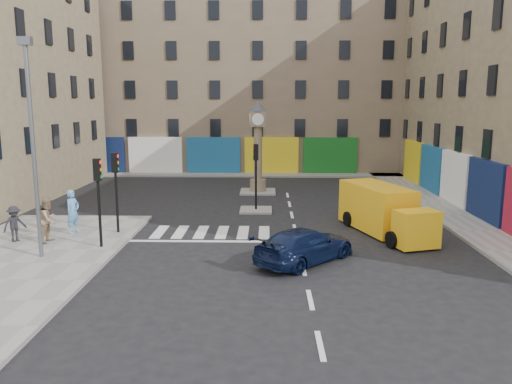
{
  "coord_description": "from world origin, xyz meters",
  "views": [
    {
      "loc": [
        -1.36,
        -19.8,
        6.07
      ],
      "look_at": [
        -1.88,
        2.99,
        2.0
      ],
      "focal_mm": 35.0,
      "sensor_mm": 36.0,
      "label": 1
    }
  ],
  "objects_px": {
    "navy_sedan": "(305,245)",
    "lamp_post": "(32,138)",
    "traffic_light_left_near": "(98,188)",
    "traffic_light_island": "(256,166)",
    "pedestrian_blue": "(73,212)",
    "pedestrian_dark": "(15,224)",
    "traffic_light_left_far": "(116,180)",
    "clock_pillar": "(258,141)",
    "pedestrian_tan": "(49,220)",
    "yellow_van": "(383,210)"
  },
  "relations": [
    {
      "from": "lamp_post",
      "to": "pedestrian_blue",
      "type": "relative_size",
      "value": 4.12
    },
    {
      "from": "traffic_light_left_near",
      "to": "yellow_van",
      "type": "distance_m",
      "value": 12.85
    },
    {
      "from": "traffic_light_left_far",
      "to": "navy_sedan",
      "type": "distance_m",
      "value": 9.43
    },
    {
      "from": "pedestrian_tan",
      "to": "navy_sedan",
      "type": "bearing_deg",
      "value": -94.06
    },
    {
      "from": "yellow_van",
      "to": "clock_pillar",
      "type": "bearing_deg",
      "value": 101.94
    },
    {
      "from": "clock_pillar",
      "to": "pedestrian_tan",
      "type": "bearing_deg",
      "value": -123.84
    },
    {
      "from": "traffic_light_island",
      "to": "pedestrian_dark",
      "type": "height_order",
      "value": "traffic_light_island"
    },
    {
      "from": "pedestrian_blue",
      "to": "pedestrian_dark",
      "type": "relative_size",
      "value": 1.29
    },
    {
      "from": "traffic_light_left_far",
      "to": "navy_sedan",
      "type": "height_order",
      "value": "traffic_light_left_far"
    },
    {
      "from": "pedestrian_dark",
      "to": "navy_sedan",
      "type": "bearing_deg",
      "value": -63.89
    },
    {
      "from": "navy_sedan",
      "to": "pedestrian_tan",
      "type": "relative_size",
      "value": 2.34
    },
    {
      "from": "pedestrian_blue",
      "to": "pedestrian_dark",
      "type": "height_order",
      "value": "pedestrian_blue"
    },
    {
      "from": "traffic_light_left_near",
      "to": "clock_pillar",
      "type": "bearing_deg",
      "value": 65.45
    },
    {
      "from": "yellow_van",
      "to": "pedestrian_blue",
      "type": "bearing_deg",
      "value": 165.72
    },
    {
      "from": "traffic_light_island",
      "to": "yellow_van",
      "type": "relative_size",
      "value": 0.58
    },
    {
      "from": "traffic_light_left_near",
      "to": "yellow_van",
      "type": "height_order",
      "value": "traffic_light_left_near"
    },
    {
      "from": "clock_pillar",
      "to": "lamp_post",
      "type": "bearing_deg",
      "value": -118.35
    },
    {
      "from": "yellow_van",
      "to": "pedestrian_dark",
      "type": "bearing_deg",
      "value": 170.52
    },
    {
      "from": "traffic_light_left_near",
      "to": "traffic_light_island",
      "type": "bearing_deg",
      "value": 51.07
    },
    {
      "from": "traffic_light_left_near",
      "to": "pedestrian_dark",
      "type": "bearing_deg",
      "value": 169.88
    },
    {
      "from": "lamp_post",
      "to": "clock_pillar",
      "type": "xyz_separation_m",
      "value": [
        8.2,
        15.2,
        -1.24
      ]
    },
    {
      "from": "traffic_light_left_near",
      "to": "pedestrian_dark",
      "type": "distance_m",
      "value": 4.38
    },
    {
      "from": "traffic_light_left_near",
      "to": "pedestrian_dark",
      "type": "xyz_separation_m",
      "value": [
        -3.98,
        0.71,
        -1.69
      ]
    },
    {
      "from": "traffic_light_left_far",
      "to": "navy_sedan",
      "type": "xyz_separation_m",
      "value": [
        8.41,
        -3.8,
        -1.96
      ]
    },
    {
      "from": "pedestrian_blue",
      "to": "pedestrian_tan",
      "type": "bearing_deg",
      "value": -176.29
    },
    {
      "from": "clock_pillar",
      "to": "traffic_light_island",
      "type": "bearing_deg",
      "value": -90.0
    },
    {
      "from": "navy_sedan",
      "to": "pedestrian_tan",
      "type": "height_order",
      "value": "pedestrian_tan"
    },
    {
      "from": "lamp_post",
      "to": "traffic_light_left_near",
      "type": "bearing_deg",
      "value": 36.38
    },
    {
      "from": "navy_sedan",
      "to": "lamp_post",
      "type": "bearing_deg",
      "value": 43.9
    },
    {
      "from": "pedestrian_tan",
      "to": "traffic_light_island",
      "type": "bearing_deg",
      "value": -44.14
    },
    {
      "from": "yellow_van",
      "to": "traffic_light_left_near",
      "type": "bearing_deg",
      "value": 176.2
    },
    {
      "from": "lamp_post",
      "to": "yellow_van",
      "type": "relative_size",
      "value": 1.31
    },
    {
      "from": "yellow_van",
      "to": "pedestrian_dark",
      "type": "distance_m",
      "value": 16.54
    },
    {
      "from": "traffic_light_island",
      "to": "lamp_post",
      "type": "height_order",
      "value": "lamp_post"
    },
    {
      "from": "lamp_post",
      "to": "pedestrian_tan",
      "type": "xyz_separation_m",
      "value": [
        -0.57,
        2.11,
        -3.67
      ]
    },
    {
      "from": "traffic_light_island",
      "to": "pedestrian_tan",
      "type": "xyz_separation_m",
      "value": [
        -8.77,
        -7.09,
        -1.47
      ]
    },
    {
      "from": "traffic_light_left_near",
      "to": "pedestrian_blue",
      "type": "bearing_deg",
      "value": 132.2
    },
    {
      "from": "pedestrian_blue",
      "to": "traffic_light_left_near",
      "type": "bearing_deg",
      "value": -116.72
    },
    {
      "from": "traffic_light_left_near",
      "to": "traffic_light_island",
      "type": "distance_m",
      "value": 10.03
    },
    {
      "from": "navy_sedan",
      "to": "pedestrian_dark",
      "type": "height_order",
      "value": "pedestrian_dark"
    },
    {
      "from": "clock_pillar",
      "to": "navy_sedan",
      "type": "bearing_deg",
      "value": -82.1
    },
    {
      "from": "pedestrian_tan",
      "to": "pedestrian_dark",
      "type": "distance_m",
      "value": 1.52
    },
    {
      "from": "traffic_light_left_near",
      "to": "pedestrian_blue",
      "type": "height_order",
      "value": "traffic_light_left_near"
    },
    {
      "from": "lamp_post",
      "to": "navy_sedan",
      "type": "bearing_deg",
      "value": 0.02
    },
    {
      "from": "pedestrian_blue",
      "to": "yellow_van",
      "type": "bearing_deg",
      "value": -65.61
    },
    {
      "from": "traffic_light_island",
      "to": "pedestrian_dark",
      "type": "relative_size",
      "value": 2.37
    },
    {
      "from": "traffic_light_left_near",
      "to": "yellow_van",
      "type": "bearing_deg",
      "value": 13.79
    },
    {
      "from": "traffic_light_left_far",
      "to": "pedestrian_blue",
      "type": "xyz_separation_m",
      "value": [
        -2.0,
        -0.19,
        -1.46
      ]
    },
    {
      "from": "traffic_light_left_far",
      "to": "pedestrian_blue",
      "type": "relative_size",
      "value": 1.84
    },
    {
      "from": "traffic_light_left_far",
      "to": "pedestrian_dark",
      "type": "height_order",
      "value": "traffic_light_left_far"
    }
  ]
}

